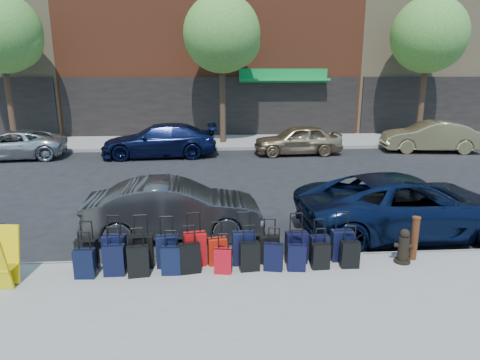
{
  "coord_description": "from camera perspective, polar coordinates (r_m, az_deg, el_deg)",
  "views": [
    {
      "loc": [
        -0.15,
        -12.6,
        3.96
      ],
      "look_at": [
        0.63,
        -1.5,
        1.0
      ],
      "focal_mm": 32.0,
      "sensor_mm": 36.0,
      "label": 1
    }
  ],
  "objects": [
    {
      "name": "ground",
      "position": [
        13.21,
        -3.17,
        -2.59
      ],
      "size": [
        120.0,
        120.0,
        0.0
      ],
      "primitive_type": "plane",
      "color": "black",
      "rests_on": "ground"
    },
    {
      "name": "sidewalk_near",
      "position": [
        7.23,
        -2.31,
        -17.62
      ],
      "size": [
        60.0,
        4.0,
        0.15
      ],
      "primitive_type": "cube",
      "color": "gray",
      "rests_on": "ground"
    },
    {
      "name": "sidewalk_far",
      "position": [
        22.93,
        -3.57,
        5.1
      ],
      "size": [
        60.0,
        4.0,
        0.15
      ],
      "primitive_type": "cube",
      "color": "gray",
      "rests_on": "ground"
    },
    {
      "name": "curb_near",
      "position": [
        9.0,
        -2.71,
        -10.7
      ],
      "size": [
        60.0,
        0.08,
        0.15
      ],
      "primitive_type": "cube",
      "color": "gray",
      "rests_on": "ground"
    },
    {
      "name": "curb_far",
      "position": [
        20.94,
        -3.52,
        4.16
      ],
      "size": [
        60.0,
        0.08,
        0.15
      ],
      "primitive_type": "cube",
      "color": "gray",
      "rests_on": "ground"
    },
    {
      "name": "tree_left",
      "position": [
        24.18,
        -28.95,
        16.56
      ],
      "size": [
        3.8,
        3.8,
        7.27
      ],
      "color": "black",
      "rests_on": "sidewalk_far"
    },
    {
      "name": "tree_center",
      "position": [
        22.16,
        -2.04,
        18.63
      ],
      "size": [
        3.8,
        3.8,
        7.27
      ],
      "color": "black",
      "rests_on": "sidewalk_far"
    },
    {
      "name": "tree_right",
      "position": [
        24.86,
        24.15,
        16.99
      ],
      "size": [
        3.8,
        3.8,
        7.27
      ],
      "color": "black",
      "rests_on": "sidewalk_far"
    },
    {
      "name": "suitcase_front_0",
      "position": [
        8.91,
        -19.7,
        -9.25
      ],
      "size": [
        0.42,
        0.26,
        0.96
      ],
      "rotation": [
        0.0,
        0.0,
        -0.12
      ],
      "color": "black",
      "rests_on": "sidewalk_near"
    },
    {
      "name": "suitcase_front_1",
      "position": [
        8.79,
        -16.36,
        -9.09
      ],
      "size": [
        0.45,
        0.27,
        1.05
      ],
      "rotation": [
        0.0,
        0.0,
        -0.08
      ],
      "color": "black",
      "rests_on": "sidewalk_near"
    },
    {
      "name": "suitcase_front_2",
      "position": [
        8.65,
        -12.96,
        -9.22
      ],
      "size": [
        0.46,
        0.27,
        1.06
      ],
      "rotation": [
        0.0,
        0.0,
        0.06
      ],
      "color": "black",
      "rests_on": "sidewalk_near"
    },
    {
      "name": "suitcase_front_3",
      "position": [
        8.58,
        -9.64,
        -9.33
      ],
      "size": [
        0.44,
        0.26,
        1.03
      ],
      "rotation": [
        0.0,
        0.0,
        0.05
      ],
      "color": "black",
      "rests_on": "sidewalk_near"
    },
    {
      "name": "suitcase_front_4",
      "position": [
        8.57,
        -6.06,
        -9.12
      ],
      "size": [
        0.48,
        0.32,
        1.07
      ],
      "rotation": [
        0.0,
        0.0,
        0.17
      ],
      "color": "#AD0B0D",
      "rests_on": "sidewalk_near"
    },
    {
      "name": "suitcase_front_5",
      "position": [
        8.58,
        -3.04,
        -9.46
      ],
      "size": [
        0.39,
        0.26,
        0.88
      ],
      "rotation": [
        0.0,
        0.0,
        0.16
      ],
      "color": "#AB1A0B",
      "rests_on": "sidewalk_near"
    },
    {
      "name": "suitcase_front_6",
      "position": [
        8.56,
        0.52,
        -9.06
      ],
      "size": [
        0.45,
        0.25,
        1.07
      ],
      "rotation": [
        0.0,
        0.0,
        0.0
      ],
      "color": "black",
      "rests_on": "sidewalk_near"
    },
    {
      "name": "suitcase_front_7",
      "position": [
        8.64,
        3.93,
        -9.18
      ],
      "size": [
        0.4,
        0.25,
        0.93
      ],
      "rotation": [
        0.0,
        0.0,
        -0.11
      ],
      "color": "black",
      "rests_on": "sidewalk_near"
    },
    {
      "name": "suitcase_front_8",
      "position": [
        8.69,
        7.5,
        -8.9
      ],
      "size": [
        0.44,
        0.26,
        1.03
      ],
      "rotation": [
        0.0,
        0.0,
        0.06
      ],
      "color": "black",
      "rests_on": "sidewalk_near"
    },
    {
      "name": "suitcase_front_9",
      "position": [
        8.79,
        10.49,
        -9.02
      ],
      "size": [
        0.39,
        0.23,
        0.91
      ],
      "rotation": [
        0.0,
        0.0,
        0.05
      ],
      "color": "black",
      "rests_on": "sidewalk_near"
    },
    {
      "name": "suitcase_front_10",
      "position": [
        8.96,
        13.39,
        -8.46
      ],
      "size": [
        0.43,
        0.25,
        1.02
      ],
      "rotation": [
        0.0,
        0.0,
        0.03
      ],
      "color": "black",
      "rests_on": "sidewalk_near"
    },
    {
      "name": "suitcase_back_0",
      "position": [
        8.57,
        -19.97,
        -10.41
      ],
      "size": [
        0.38,
        0.24,
        0.89
      ],
      "rotation": [
        0.0,
        0.0,
        -0.05
      ],
      "color": "black",
      "rests_on": "sidewalk_near"
    },
    {
      "name": "suitcase_back_1",
      "position": [
        8.5,
        -16.41,
        -10.21
      ],
      "size": [
        0.4,
        0.23,
        0.94
      ],
      "rotation": [
        0.0,
        0.0,
        0.0
      ],
      "color": "black",
      "rests_on": "sidewalk_near"
    },
    {
      "name": "suitcase_back_2",
      "position": [
        8.34,
        -13.42,
        -10.49
      ],
      "size": [
        0.42,
        0.28,
        0.94
      ],
      "rotation": [
        0.0,
        0.0,
        0.14
      ],
      "color": "black",
      "rests_on": "sidewalk_near"
    },
    {
      "name": "suitcase_back_3",
      "position": [
        8.31,
        -9.17,
        -10.55
      ],
      "size": [
        0.37,
        0.22,
        0.86
      ],
      "rotation": [
        0.0,
        0.0,
        -0.03
      ],
      "color": "black",
      "rests_on": "sidewalk_near"
    },
    {
      "name": "suitcase_back_4",
      "position": [
        8.31,
        -6.7,
        -10.29
      ],
      "size": [
        0.42,
        0.29,
        0.93
      ],
      "rotation": [
        0.0,
        0.0,
        0.18
      ],
      "color": "black",
      "rests_on": "sidewalk_near"
    },
    {
      "name": "suitcase_back_5",
      "position": [
        8.26,
        -2.27,
        -10.72
      ],
      "size": [
        0.35,
        0.24,
        0.78
      ],
      "rotation": [
        0.0,
        0.0,
        -0.15
      ],
      "color": "#B30B18",
      "rests_on": "sidewalk_near"
    },
    {
      "name": "suitcase_back_6",
      "position": [
        8.34,
        1.27,
        -10.14
      ],
      "size": [
        0.4,
        0.26,
        0.9
      ],
      "rotation": [
        0.0,
        0.0,
        0.1
      ],
      "color": "black",
      "rests_on": "sidewalk_near"
    },
    {
      "name": "suitcase_back_7",
      "position": [
        8.38,
        4.47,
        -10.17
      ],
      "size": [
        0.4,
        0.28,
        0.86
      ],
      "rotation": [
        0.0,
        0.0,
        -0.21
      ],
      "color": "black",
      "rests_on": "sidewalk_near"
    },
    {
      "name": "suitcase_back_8",
      "position": [
        8.42,
        7.55,
        -10.21
      ],
      "size": [
        0.37,
        0.24,
        0.83
      ],
      "rotation": [
        0.0,
        0.0,
        -0.12
      ],
      "color": "black",
      "rests_on": "sidewalk_near"
    },
    {
      "name": "suitcase_back_9",
      "position": [
        8.56,
        10.69,
        -9.93
      ],
      "size": [
        0.35,
        0.21,
        0.81
      ],
      "rotation": [
        0.0,
        0.0,
        0.04
      ],
      "color": "black",
      "rests_on": "sidewalk_near"
    },
    {
      "name": "suitcase_back_10",
      "position": [
        8.73,
        14.43,
        -9.59
      ],
      "size": [
        0.36,
        0.21,
        0.84
      ],
      "rotation": [
        0.0,
        0.0,
        -0.02
      ],
      "color": "black",
      "rests_on": "sidewalk_near"
    },
    {
      "name": "fire_hydrant",
      "position": [
        9.22,
        20.96,
        -8.35
      ],
      "size": [
        0.36,
        0.32,
        0.71
      ],
      "rotation": [
        0.0,
        0.0,
        -0.35
      ],
      "color": "black",
      "rests_on": "sidewalk_near"
    },
    {
      "name": "bollard",
      "position": [
        9.4,
        22.25,
        -7.12
      ],
      "size": [
        0.17,
        0.17,
        0.91
      ],
      "color": "#38190C",
      "rests_on": "sidewalk_near"
    },
    {
      "name": "car_near_1",
      "position": [
        10.31,
        -8.76,
        -3.83
      ],
      "size": [
        4.22,
        1.66,
        1.37
      ],
      "primitive_type": "imported",
      "rotation": [
        0.0,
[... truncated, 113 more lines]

